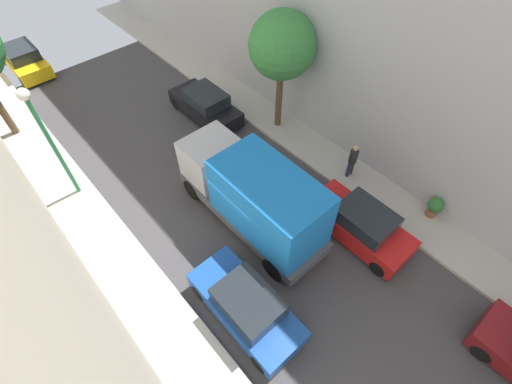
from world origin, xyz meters
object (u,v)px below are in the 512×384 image
Objects in this scene: parked_car_left_3 at (24,60)px; parked_car_right_2 at (206,105)px; street_tree_1 at (282,46)px; parked_car_right_1 at (361,224)px; delivery_truck at (254,196)px; pedestrian at (353,160)px; parked_car_left_2 at (246,306)px; potted_plant_2 at (435,207)px; lamp_post at (44,130)px.

parked_car_left_3 and parked_car_right_2 have the same top height.
street_tree_1 reaches higher than parked_car_left_3.
delivery_truck reaches higher than parked_car_right_1.
delivery_truck is 3.84× the size of pedestrian.
parked_car_left_2 is 3.95m from delivery_truck.
pedestrian is 0.30× the size of street_tree_1.
parked_car_right_1 reaches higher than potted_plant_2.
pedestrian is (4.90, -0.92, -0.71)m from delivery_truck.
street_tree_1 reaches higher than parked_car_right_2.
street_tree_1 is (7.65, 6.44, 3.63)m from parked_car_left_2.
lamp_post is at bearing 126.23° from delivery_truck.
lamp_post is (-9.50, 7.20, 2.51)m from pedestrian.
parked_car_right_2 is at bearing 104.54° from potted_plant_2.
parked_car_left_3 is (0.00, 20.15, 0.00)m from parked_car_left_2.
lamp_post is at bearing 165.20° from street_tree_1.
parked_car_left_2 and parked_car_right_1 have the same top height.
potted_plant_2 is (2.95, -11.38, -0.05)m from parked_car_right_2.
parked_car_left_2 is 7.81m from pedestrian.
street_tree_1 reaches higher than potted_plant_2.
pedestrian is 5.71m from street_tree_1.
lamp_post reaches higher than parked_car_left_2.
street_tree_1 is at bearing 89.34° from pedestrian.
parked_car_right_2 is 0.81× the size of lamp_post.
parked_car_left_3 is at bearing 110.74° from potted_plant_2.
parked_car_right_1 is 2.44× the size of pedestrian.
parked_car_left_2 is at bearing -135.21° from delivery_truck.
potted_plant_2 is 15.22m from lamp_post.
street_tree_1 is (7.65, -13.71, 3.63)m from parked_car_left_3.
potted_plant_2 is (0.70, -8.34, -3.68)m from street_tree_1.
pedestrian reaches higher than parked_car_right_1.
parked_car_right_1 is 9.95m from parked_car_right_2.
parked_car_right_1 is at bearing -134.43° from pedestrian.
delivery_truck is at bearing -53.77° from lamp_post.
lamp_post is at bearing 133.33° from potted_plant_2.
parked_car_left_2 is 20.15m from parked_car_left_3.
parked_car_left_2 is at bearing -119.68° from parked_car_right_2.
pedestrian is (2.20, 2.24, 0.35)m from parked_car_right_1.
lamp_post reaches higher than pedestrian.
parked_car_right_1 is 4.52× the size of potted_plant_2.
parked_car_right_2 is (5.40, -10.67, 0.00)m from parked_car_left_3.
parked_car_left_2 is 8.57m from potted_plant_2.
parked_car_right_2 is at bearing 105.91° from pedestrian.
parked_car_right_1 is 8.13m from street_tree_1.
street_tree_1 is (0.05, 4.67, 3.28)m from pedestrian.
delivery_truck is 5.03m from pedestrian.
parked_car_left_2 is 10.91m from parked_car_right_2.
potted_plant_2 is (8.35, -22.05, -0.05)m from parked_car_left_3.
lamp_post is (-10.25, 10.87, 2.91)m from potted_plant_2.
street_tree_1 is (2.25, 6.92, 3.63)m from parked_car_right_1.
parked_car_right_2 is 7.39m from delivery_truck.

